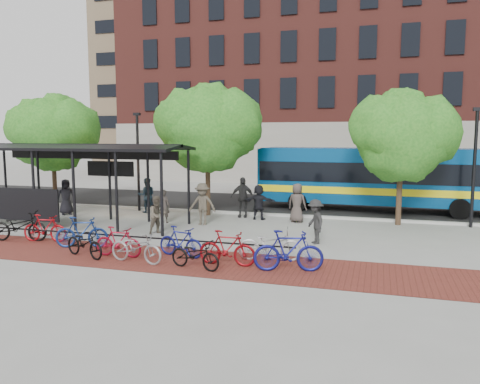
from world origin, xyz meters
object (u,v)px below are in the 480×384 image
(tree_a, at_px, (54,130))
(bike_7, at_px, (181,242))
(bike_3, at_px, (82,232))
(bike_10, at_px, (270,244))
(bike_4, at_px, (85,243))
(bus_shelter, at_px, (70,157))
(bike_0, at_px, (19,226))
(tree_b, at_px, (210,125))
(pedestrian_8, at_px, (158,215))
(tree_c, at_px, (404,133))
(pedestrian_5, at_px, (259,202))
(bike_5, at_px, (118,242))
(bike_11, at_px, (288,251))
(lamp_post_right, at_px, (474,164))
(bike_6, at_px, (136,247))
(bus, at_px, (376,175))
(pedestrian_0, at_px, (66,197))
(pedestrian_2, at_px, (147,195))
(pedestrian_4, at_px, (242,197))
(bike_9, at_px, (227,248))
(pedestrian_1, at_px, (164,206))
(pedestrian_6, at_px, (297,203))
(lamp_post_left, at_px, (138,159))
(pedestrian_9, at_px, (315,222))
(pedestrian_3, at_px, (202,204))
(bike_8, at_px, (195,255))
(bike_1, at_px, (45,228))

(tree_a, xyz_separation_m, bike_7, (10.89, -7.93, -3.73))
(bike_3, xyz_separation_m, bike_10, (6.75, 0.24, -0.03))
(tree_a, height_order, bike_4, tree_a)
(bus_shelter, relative_size, bike_0, 4.94)
(tree_b, bearing_deg, pedestrian_8, -95.51)
(tree_c, height_order, pedestrian_5, tree_c)
(bike_5, bearing_deg, bike_11, -89.97)
(lamp_post_right, distance_m, bike_0, 18.61)
(bike_6, bearing_deg, bus, -20.41)
(bike_11, bearing_deg, bike_4, 78.77)
(lamp_post_right, xyz_separation_m, pedestrian_0, (-18.90, -2.16, -1.86))
(pedestrian_2, relative_size, pedestrian_4, 0.92)
(bike_7, xyz_separation_m, bike_10, (2.89, 0.41, 0.02))
(tree_c, bearing_deg, tree_a, 180.00)
(bike_0, xyz_separation_m, bike_4, (3.78, -1.34, -0.09))
(tree_a, height_order, bike_5, tree_a)
(pedestrian_2, bearing_deg, pedestrian_8, 91.06)
(bike_9, height_order, pedestrian_1, pedestrian_1)
(bike_0, distance_m, bike_5, 4.91)
(bike_10, distance_m, pedestrian_0, 13.05)
(bike_0, xyz_separation_m, bike_7, (6.76, -0.41, -0.06))
(bus_shelter, distance_m, bike_3, 5.66)
(pedestrian_6, bearing_deg, bike_6, 80.02)
(lamp_post_left, relative_size, bike_10, 2.53)
(bike_4, xyz_separation_m, pedestrian_9, (6.93, 4.11, 0.34))
(bus, distance_m, pedestrian_5, 6.83)
(bike_10, distance_m, pedestrian_6, 6.84)
(tree_c, distance_m, pedestrian_6, 5.55)
(bus, distance_m, pedestrian_3, 9.68)
(pedestrian_1, height_order, pedestrian_6, pedestrian_6)
(bike_7, bearing_deg, bike_10, -69.86)
(bike_8, bearing_deg, bike_0, 91.22)
(bike_5, relative_size, bike_7, 0.99)
(lamp_post_right, distance_m, pedestrian_5, 9.50)
(bus_shelter, xyz_separation_m, tree_b, (5.23, 3.83, 1.46))
(lamp_post_left, relative_size, bike_8, 3.04)
(tree_a, distance_m, pedestrian_2, 6.52)
(bike_3, relative_size, bike_8, 1.10)
(bike_4, height_order, pedestrian_6, pedestrian_6)
(bus_shelter, bearing_deg, pedestrian_2, 63.42)
(tree_c, bearing_deg, bike_0, -151.52)
(pedestrian_6, bearing_deg, bike_3, 61.22)
(tree_a, distance_m, bike_1, 9.73)
(pedestrian_8, bearing_deg, bike_3, -170.18)
(tree_b, height_order, pedestrian_0, tree_b)
(lamp_post_left, xyz_separation_m, pedestrian_3, (4.66, -2.79, -1.81))
(pedestrian_0, height_order, pedestrian_9, pedestrian_0)
(lamp_post_left, height_order, bike_11, lamp_post_left)
(bike_9, relative_size, pedestrian_2, 1.01)
(bike_7, xyz_separation_m, bike_8, (0.98, -1.17, -0.06))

